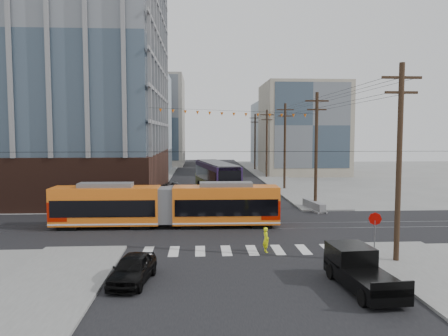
% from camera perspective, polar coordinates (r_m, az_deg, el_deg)
% --- Properties ---
extents(ground, '(160.00, 160.00, 0.00)m').
position_cam_1_polar(ground, '(30.20, 1.47, -9.24)').
color(ground, slate).
extents(office_building, '(30.00, 25.00, 28.60)m').
position_cam_1_polar(office_building, '(56.23, -24.09, 11.41)').
color(office_building, '#381E16').
rests_on(office_building, ground).
extents(bg_bldg_nw_near, '(18.00, 16.00, 18.00)m').
position_cam_1_polar(bg_bldg_nw_near, '(82.55, -13.48, 5.67)').
color(bg_bldg_nw_near, '#8C99A5').
rests_on(bg_bldg_nw_near, ground).
extents(bg_bldg_ne_near, '(14.00, 14.00, 16.00)m').
position_cam_1_polar(bg_bldg_ne_near, '(79.41, 10.21, 5.05)').
color(bg_bldg_ne_near, gray).
rests_on(bg_bldg_ne_near, ground).
extents(bg_bldg_nw_far, '(16.00, 18.00, 20.00)m').
position_cam_1_polar(bg_bldg_nw_far, '(101.93, -9.82, 6.05)').
color(bg_bldg_nw_far, gray).
rests_on(bg_bldg_nw_far, ground).
extents(bg_bldg_ne_far, '(16.00, 16.00, 14.00)m').
position_cam_1_polar(bg_bldg_ne_far, '(99.36, 8.64, 4.38)').
color(bg_bldg_ne_far, '#8C99A5').
rests_on(bg_bldg_ne_far, ground).
extents(utility_pole_near, '(0.30, 0.30, 11.00)m').
position_cam_1_polar(utility_pole_near, '(25.73, 21.89, 0.44)').
color(utility_pole_near, black).
rests_on(utility_pole_near, ground).
extents(utility_pole_far, '(0.30, 0.30, 11.00)m').
position_cam_1_polar(utility_pole_far, '(85.95, 4.06, 3.40)').
color(utility_pole_far, black).
rests_on(utility_pole_far, ground).
extents(streetcar, '(17.24, 2.64, 3.32)m').
position_cam_1_polar(streetcar, '(33.81, -7.54, -4.92)').
color(streetcar, orange).
rests_on(streetcar, ground).
extents(city_bus, '(5.20, 13.73, 3.80)m').
position_cam_1_polar(city_bus, '(52.91, -1.00, -1.20)').
color(city_bus, '#27153F').
rests_on(city_bus, ground).
extents(pickup_truck, '(2.26, 5.30, 1.75)m').
position_cam_1_polar(pickup_truck, '(21.45, 17.76, -12.80)').
color(pickup_truck, black).
rests_on(pickup_truck, ground).
extents(black_sedan, '(2.22, 4.27, 1.39)m').
position_cam_1_polar(black_sedan, '(21.97, -11.84, -12.76)').
color(black_sedan, black).
rests_on(black_sedan, ground).
extents(parked_car_silver, '(2.00, 4.30, 1.37)m').
position_cam_1_polar(parked_car_silver, '(41.43, -7.53, -4.54)').
color(parked_car_silver, '#949498').
rests_on(parked_car_silver, ground).
extents(parked_car_white, '(2.92, 4.75, 1.29)m').
position_cam_1_polar(parked_car_white, '(50.61, -6.62, -2.93)').
color(parked_car_white, '#BCA9AD').
rests_on(parked_car_white, ground).
extents(parked_car_grey, '(2.88, 5.09, 1.34)m').
position_cam_1_polar(parked_car_grey, '(53.65, -6.76, -2.47)').
color(parked_car_grey, '#45474A').
rests_on(parked_car_grey, ground).
extents(pedestrian, '(0.47, 0.62, 1.53)m').
position_cam_1_polar(pedestrian, '(26.90, 5.50, -9.30)').
color(pedestrian, '#F6FF11').
rests_on(pedestrian, ground).
extents(stop_sign, '(0.91, 0.91, 2.46)m').
position_cam_1_polar(stop_sign, '(27.08, 19.07, -8.43)').
color(stop_sign, '#B10400').
rests_on(stop_sign, ground).
extents(jersey_barrier, '(1.49, 4.27, 0.84)m').
position_cam_1_polar(jersey_barrier, '(41.98, 11.64, -4.84)').
color(jersey_barrier, slate).
rests_on(jersey_barrier, ground).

